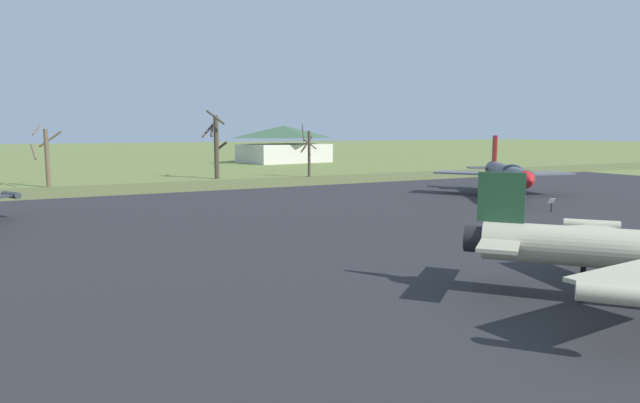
% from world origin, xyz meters
% --- Properties ---
extents(asphalt_apron, '(108.37, 63.79, 0.05)m').
position_xyz_m(asphalt_apron, '(0.00, 19.14, 0.03)').
color(asphalt_apron, '#28282B').
rests_on(asphalt_apron, ground).
extents(grass_verge_strip, '(168.37, 12.00, 0.06)m').
position_xyz_m(grass_verge_strip, '(0.00, 57.03, 0.03)').
color(grass_verge_strip, '#5D6535').
rests_on(grass_verge_strip, ground).
extents(jet_fighter_front_right, '(12.63, 15.05, 5.80)m').
position_xyz_m(jet_fighter_front_right, '(18.52, 32.46, 2.34)').
color(jet_fighter_front_right, '#565B60').
rests_on(jet_fighter_front_right, ground).
extents(info_placard_front_right, '(0.56, 0.40, 1.12)m').
position_xyz_m(info_placard_front_right, '(14.30, 23.85, 0.70)').
color(info_placard_front_right, black).
rests_on(info_placard_front_right, ground).
extents(bare_tree_left_of_center, '(3.33, 3.31, 6.94)m').
position_xyz_m(bare_tree_left_of_center, '(-19.63, 63.31, 3.59)').
color(bare_tree_left_of_center, brown).
rests_on(bare_tree_left_of_center, ground).
extents(bare_tree_center, '(3.27, 3.38, 8.95)m').
position_xyz_m(bare_tree_center, '(0.47, 65.42, 4.60)').
color(bare_tree_center, '#42382D').
rests_on(bare_tree_center, ground).
extents(bare_tree_right_of_center, '(2.12, 2.31, 7.13)m').
position_xyz_m(bare_tree_right_of_center, '(12.38, 62.22, 3.49)').
color(bare_tree_right_of_center, '#42382D').
rests_on(bare_tree_right_of_center, ground).
extents(visitor_building, '(18.58, 14.24, 7.29)m').
position_xyz_m(visitor_building, '(23.89, 96.62, 3.63)').
color(visitor_building, beige).
rests_on(visitor_building, ground).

